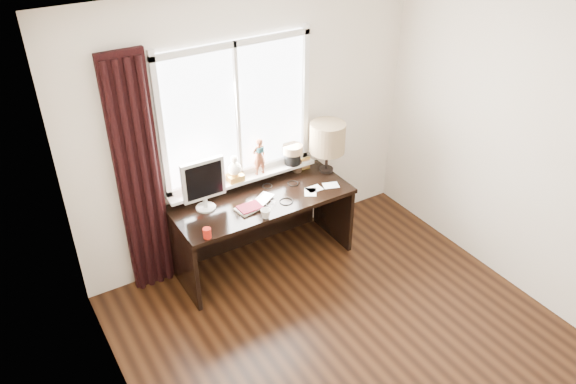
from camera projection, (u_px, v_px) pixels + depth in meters
floor at (375, 366)px, 4.50m from camera, size 3.50×4.00×0.00m
ceiling at (413, 48)px, 3.12m from camera, size 3.50×4.00×0.00m
wall_back at (251, 127)px, 5.25m from camera, size 3.50×0.00×2.60m
wall_left at (141, 337)px, 3.03m from camera, size 0.00×4.00×2.60m
wall_right at (555, 169)px, 4.58m from camera, size 0.00×4.00×2.60m
laptop at (261, 201)px, 5.16m from camera, size 0.35×0.32×0.02m
mug at (266, 213)px, 4.93m from camera, size 0.13×0.13×0.09m
red_cup at (207, 233)px, 4.68m from camera, size 0.07×0.07×0.09m
window at (241, 132)px, 5.15m from camera, size 1.52×0.21×1.40m
curtain at (140, 181)px, 4.78m from camera, size 0.38×0.09×2.25m
desk at (258, 214)px, 5.43m from camera, size 1.70×0.70×0.75m
monitor at (204, 182)px, 4.93m from camera, size 0.40×0.18×0.49m
notebook_stack at (249, 208)px, 5.06m from camera, size 0.25×0.20×0.03m
brush_holder at (297, 166)px, 5.62m from camera, size 0.09×0.09×0.25m
icon_frame at (306, 163)px, 5.65m from camera, size 0.10×0.03×0.13m
table_lamp at (327, 138)px, 5.47m from camera, size 0.35×0.35×0.52m
loose_papers at (318, 189)px, 5.36m from camera, size 0.41×0.19×0.00m
desk_cables at (283, 192)px, 5.31m from camera, size 0.38×0.49×0.01m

